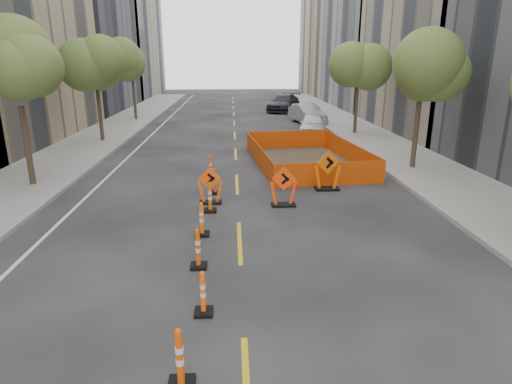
{
  "coord_description": "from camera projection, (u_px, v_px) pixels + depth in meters",
  "views": [
    {
      "loc": [
        -0.16,
        -7.41,
        5.07
      ],
      "look_at": [
        0.55,
        5.29,
        1.1
      ],
      "focal_mm": 30.0,
      "sensor_mm": 36.0,
      "label": 1
    }
  ],
  "objects": [
    {
      "name": "channelizer_6",
      "position": [
        210.0,
        197.0,
        14.68
      ],
      "size": [
        0.42,
        0.42,
        1.07
      ],
      "primitive_type": null,
      "color": "#DD5809",
      "rests_on": "ground"
    },
    {
      "name": "tree_l_d",
      "position": [
        132.0,
        66.0,
        35.39
      ],
      "size": [
        2.8,
        2.8,
        5.95
      ],
      "color": "#382B1E",
      "rests_on": "ground"
    },
    {
      "name": "channelizer_3",
      "position": [
        203.0,
        293.0,
        8.75
      ],
      "size": [
        0.39,
        0.39,
        0.98
      ],
      "primitive_type": null,
      "color": "#FE550A",
      "rests_on": "ground"
    },
    {
      "name": "tree_r_b",
      "position": [
        423.0,
        72.0,
        19.12
      ],
      "size": [
        2.8,
        2.8,
        5.95
      ],
      "color": "#382B1E",
      "rests_on": "ground"
    },
    {
      "name": "chevron_sign_right",
      "position": [
        328.0,
        170.0,
        17.08
      ],
      "size": [
        1.24,
        0.97,
        1.63
      ],
      "primitive_type": null,
      "rotation": [
        0.0,
        0.0,
        0.32
      ],
      "color": "#E95D09",
      "rests_on": "ground"
    },
    {
      "name": "bld_right_e",
      "position": [
        347.0,
        38.0,
        62.96
      ],
      "size": [
        12.0,
        14.0,
        16.0
      ],
      "primitive_type": "cube",
      "color": "tan",
      "rests_on": "ground"
    },
    {
      "name": "channelizer_8",
      "position": [
        211.0,
        168.0,
        18.65
      ],
      "size": [
        0.41,
        0.41,
        1.03
      ],
      "primitive_type": null,
      "color": "#F0450A",
      "rests_on": "ground"
    },
    {
      "name": "tree_r_c",
      "position": [
        359.0,
        67.0,
        28.65
      ],
      "size": [
        2.8,
        2.8,
        5.95
      ],
      "color": "#382B1E",
      "rests_on": "ground"
    },
    {
      "name": "parked_car_mid",
      "position": [
        307.0,
        114.0,
        35.01
      ],
      "size": [
        2.7,
        4.93,
        1.54
      ],
      "primitive_type": "imported",
      "rotation": [
        0.0,
        0.0,
        0.24
      ],
      "color": "gray",
      "rests_on": "ground"
    },
    {
      "name": "tree_l_c",
      "position": [
        95.0,
        68.0,
        25.86
      ],
      "size": [
        2.8,
        2.8,
        5.95
      ],
      "color": "#382B1E",
      "rests_on": "ground"
    },
    {
      "name": "parked_car_near",
      "position": [
        313.0,
        124.0,
        29.43
      ],
      "size": [
        2.63,
        4.7,
        1.51
      ],
      "primitive_type": "imported",
      "rotation": [
        0.0,
        0.0,
        -0.2
      ],
      "color": "silver",
      "rests_on": "ground"
    },
    {
      "name": "tree_l_b",
      "position": [
        16.0,
        74.0,
        16.32
      ],
      "size": [
        2.8,
        2.8,
        5.95
      ],
      "color": "#382B1E",
      "rests_on": "ground"
    },
    {
      "name": "bld_right_d",
      "position": [
        394.0,
        10.0,
        44.83
      ],
      "size": [
        12.0,
        18.0,
        20.0
      ],
      "primitive_type": "cube",
      "color": "gray",
      "rests_on": "ground"
    },
    {
      "name": "bld_right_c",
      "position": [
        474.0,
        30.0,
        30.09
      ],
      "size": [
        12.0,
        16.0,
        14.0
      ],
      "primitive_type": "cube",
      "color": "gray",
      "rests_on": "ground"
    },
    {
      "name": "sidewalk_left",
      "position": [
        39.0,
        173.0,
        19.52
      ],
      "size": [
        4.0,
        90.0,
        0.15
      ],
      "primitive_type": "cube",
      "color": "gray",
      "rests_on": "ground"
    },
    {
      "name": "bld_left_e",
      "position": [
        106.0,
        21.0,
        57.7
      ],
      "size": [
        12.0,
        20.0,
        20.0
      ],
      "primitive_type": "cube",
      "color": "gray",
      "rests_on": "ground"
    },
    {
      "name": "ground_plane",
      "position": [
        243.0,
        323.0,
        8.58
      ],
      "size": [
        140.0,
        140.0,
        0.0
      ],
      "primitive_type": "plane",
      "color": "black"
    },
    {
      "name": "chevron_sign_center",
      "position": [
        284.0,
        186.0,
        15.22
      ],
      "size": [
        1.11,
        0.88,
        1.46
      ],
      "primitive_type": null,
      "rotation": [
        0.0,
        0.0,
        -0.35
      ],
      "color": "#FF410A",
      "rests_on": "ground"
    },
    {
      "name": "channelizer_2",
      "position": [
        180.0,
        359.0,
        6.73
      ],
      "size": [
        0.43,
        0.43,
        1.1
      ],
      "primitive_type": null,
      "color": "#D54908",
      "rests_on": "ground"
    },
    {
      "name": "parked_car_far",
      "position": [
        284.0,
        103.0,
        43.07
      ],
      "size": [
        4.34,
        6.19,
        1.66
      ],
      "primitive_type": "imported",
      "rotation": [
        0.0,
        0.0,
        -0.39
      ],
      "color": "black",
      "rests_on": "ground"
    },
    {
      "name": "bld_left_d",
      "position": [
        63.0,
        39.0,
        42.96
      ],
      "size": [
        12.0,
        16.0,
        14.0
      ],
      "primitive_type": "cube",
      "color": "#4C4C51",
      "rests_on": "ground"
    },
    {
      "name": "channelizer_4",
      "position": [
        198.0,
        248.0,
        10.71
      ],
      "size": [
        0.42,
        0.42,
        1.06
      ],
      "primitive_type": null,
      "color": "#E04809",
      "rests_on": "ground"
    },
    {
      "name": "channelizer_7",
      "position": [
        215.0,
        181.0,
        16.68
      ],
      "size": [
        0.4,
        0.4,
        1.01
      ],
      "primitive_type": null,
      "color": "#F33E0A",
      "rests_on": "ground"
    },
    {
      "name": "sidewalk_right",
      "position": [
        424.0,
        168.0,
        20.48
      ],
      "size": [
        4.0,
        90.0,
        0.15
      ],
      "primitive_type": "cube",
      "color": "gray",
      "rests_on": "ground"
    },
    {
      "name": "channelizer_5",
      "position": [
        202.0,
        219.0,
        12.69
      ],
      "size": [
        0.41,
        0.41,
        1.05
      ],
      "primitive_type": null,
      "color": "#F25D0A",
      "rests_on": "ground"
    },
    {
      "name": "safety_fence",
      "position": [
        305.0,
        154.0,
        21.52
      ],
      "size": [
        5.53,
        8.53,
        1.01
      ],
      "primitive_type": null,
      "rotation": [
        0.0,
        0.0,
        0.1
      ],
      "color": "#F5440C",
      "rests_on": "ground"
    },
    {
      "name": "chevron_sign_left",
      "position": [
        210.0,
        185.0,
        15.51
      ],
      "size": [
        0.99,
        0.69,
        1.37
      ],
      "primitive_type": null,
      "rotation": [
        0.0,
        0.0,
        0.17
      ],
      "color": "#FF520A",
      "rests_on": "ground"
    }
  ]
}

